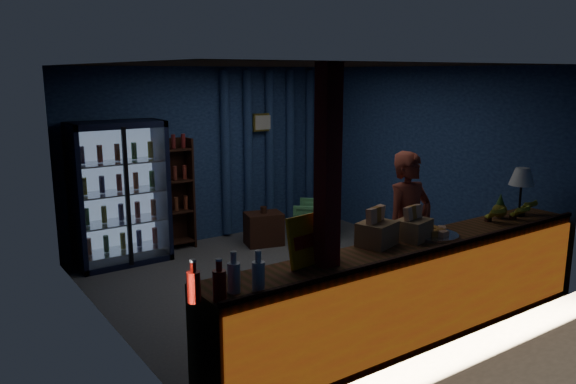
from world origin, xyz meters
The scene contains 19 objects.
ground centered at (0.00, 0.00, 0.00)m, with size 4.60×4.60×0.00m, color #515154.
room_walls centered at (0.00, 0.00, 1.57)m, with size 4.60×4.60×4.60m.
counter centered at (0.00, -1.91, 0.48)m, with size 4.40×0.57×0.99m.
support_post centered at (-1.05, -1.90, 1.30)m, with size 0.16×0.16×2.60m, color maroon.
beverage_cooler centered at (-1.55, 1.92, 0.93)m, with size 1.20×0.62×1.90m.
bottle_shelf centered at (-0.70, 2.06, 0.79)m, with size 0.50×0.28×1.60m.
curtain_folds centered at (1.00, 2.14, 1.30)m, with size 1.74×0.14×2.50m.
framed_picture centered at (0.85, 2.10, 1.75)m, with size 0.36×0.04×0.28m.
shopkeeper centered at (0.56, -1.30, 0.85)m, with size 0.62×0.41×1.70m, color brown.
green_chair centered at (1.33, 1.35, 0.28)m, with size 0.60×0.62×0.56m, color #5BB76C.
side_table centered at (0.43, 1.44, 0.24)m, with size 0.61×0.51×0.58m.
yellow_sign centered at (-1.11, -1.80, 1.16)m, with size 0.54×0.17×0.42m.
soda_bottles centered at (-2.05, -2.02, 1.08)m, with size 0.57×0.18×0.31m.
snack_box_left centered at (0.09, -1.81, 1.07)m, with size 0.36×0.32×0.33m.
snack_box_centre centered at (-0.33, -1.74, 1.08)m, with size 0.41×0.37×0.36m.
pastry_tray centered at (0.33, -1.85, 0.98)m, with size 0.49×0.49×0.08m.
banana_bunches centered at (1.55, -1.87, 1.04)m, with size 0.86×0.32×0.19m.
table_lamp centered at (1.73, -1.84, 1.37)m, with size 0.28×0.28×0.54m.
pineapple centered at (1.46, -1.79, 1.06)m, with size 0.16×0.16×0.27m.
Camera 1 is at (-3.83, -5.37, 2.52)m, focal length 35.00 mm.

